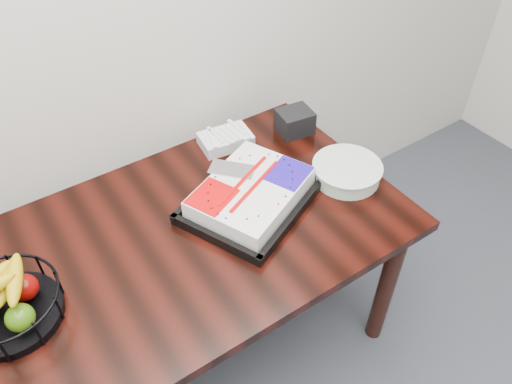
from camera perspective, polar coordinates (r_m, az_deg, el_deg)
table at (r=1.75m, az=-11.84°, el=-8.49°), size 1.80×0.90×0.75m
cake_tray at (r=1.77m, az=-0.55°, el=-0.29°), size 0.57×0.52×0.10m
fruit_basket at (r=1.61m, az=-26.61°, el=-11.35°), size 0.31×0.31×0.16m
plate_stack at (r=1.91m, az=10.32°, el=2.31°), size 0.26×0.26×0.06m
fork_bag at (r=2.05m, az=-3.51°, el=6.07°), size 0.22×0.16×0.06m
napkin_box at (r=2.11m, az=4.44°, el=8.04°), size 0.15×0.14×0.10m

